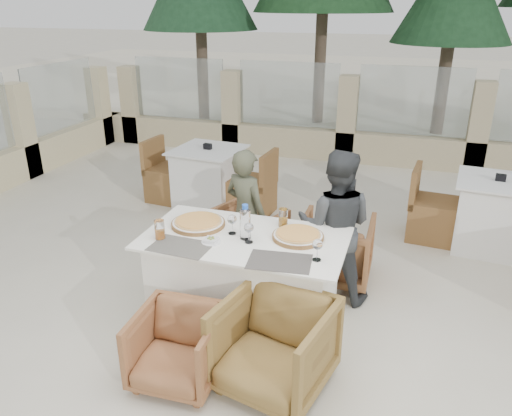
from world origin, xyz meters
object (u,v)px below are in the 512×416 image
(bg_table_a, at_px, (209,178))
(pizza_left, at_px, (198,222))
(dining_table, at_px, (245,280))
(armchair_far_right, at_px, (336,249))
(beer_glass_left, at_px, (160,230))
(olive_dish, at_px, (211,240))
(water_bottle, at_px, (245,222))
(armchair_near_right, at_px, (274,346))
(armchair_near_left, at_px, (177,348))
(wine_glass_corner, at_px, (317,249))
(beer_glass_right, at_px, (283,218))
(bg_table_b, at_px, (493,215))
(wine_glass_centre, at_px, (232,223))
(armchair_far_left, at_px, (246,236))
(wine_glass_near, at_px, (249,232))
(diner_right, at_px, (335,227))
(diner_left, at_px, (246,214))
(pizza_right, at_px, (298,235))

(bg_table_a, bearing_deg, pizza_left, -63.77)
(dining_table, relative_size, armchair_far_right, 2.33)
(beer_glass_left, xyz_separation_m, olive_dish, (0.40, 0.06, -0.06))
(water_bottle, distance_m, armchair_near_right, 0.97)
(armchair_far_right, distance_m, armchair_near_left, 1.92)
(wine_glass_corner, bearing_deg, beer_glass_right, 127.71)
(water_bottle, distance_m, olive_dish, 0.30)
(armchair_near_right, bearing_deg, bg_table_b, 71.85)
(armchair_far_right, distance_m, bg_table_a, 2.29)
(pizza_left, distance_m, olive_dish, 0.34)
(wine_glass_centre, xyz_separation_m, armchair_near_left, (-0.10, -0.85, -0.59))
(dining_table, distance_m, bg_table_b, 2.94)
(wine_glass_centre, distance_m, armchair_far_left, 1.08)
(pizza_left, bearing_deg, wine_glass_corner, -15.52)
(wine_glass_near, xyz_separation_m, diner_right, (0.56, 0.67, -0.17))
(wine_glass_corner, relative_size, armchair_far_right, 0.27)
(diner_right, bearing_deg, wine_glass_near, 47.75)
(armchair_near_right, distance_m, diner_right, 1.33)
(dining_table, relative_size, armchair_near_right, 2.21)
(armchair_near_left, xyz_separation_m, diner_right, (0.84, 1.41, 0.42))
(armchair_far_right, relative_size, diner_right, 0.50)
(pizza_left, distance_m, wine_glass_centre, 0.34)
(beer_glass_left, height_order, beer_glass_right, beer_glass_left)
(water_bottle, bearing_deg, beer_glass_right, 54.86)
(diner_left, bearing_deg, water_bottle, 131.17)
(armchair_far_left, xyz_separation_m, diner_left, (0.06, -0.18, 0.33))
(wine_glass_corner, bearing_deg, armchair_near_right, -110.34)
(olive_dish, bearing_deg, pizza_right, 23.68)
(water_bottle, height_order, armchair_far_left, water_bottle)
(wine_glass_centre, bearing_deg, pizza_left, 168.76)
(dining_table, bearing_deg, pizza_right, 14.76)
(pizza_left, bearing_deg, olive_dish, -49.48)
(dining_table, bearing_deg, wine_glass_corner, -17.73)
(pizza_left, distance_m, beer_glass_left, 0.37)
(pizza_left, height_order, wine_glass_corner, wine_glass_corner)
(pizza_left, xyz_separation_m, armchair_near_right, (0.88, -0.77, -0.47))
(armchair_near_left, height_order, diner_left, diner_left)
(water_bottle, height_order, beer_glass_left, water_bottle)
(armchair_far_left, relative_size, armchair_near_right, 0.91)
(pizza_right, xyz_separation_m, beer_glass_left, (-1.02, -0.33, 0.05))
(dining_table, xyz_separation_m, wine_glass_centre, (-0.11, 0.03, 0.48))
(wine_glass_corner, xyz_separation_m, diner_right, (0.01, 0.79, -0.17))
(pizza_left, relative_size, armchair_near_left, 0.75)
(pizza_right, relative_size, water_bottle, 1.41)
(pizza_left, height_order, olive_dish, pizza_left)
(wine_glass_near, height_order, diner_left, diner_left)
(dining_table, bearing_deg, beer_glass_left, -159.95)
(pizza_left, distance_m, armchair_near_right, 1.26)
(wine_glass_corner, height_order, armchair_far_right, wine_glass_corner)
(pizza_right, relative_size, diner_left, 0.32)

